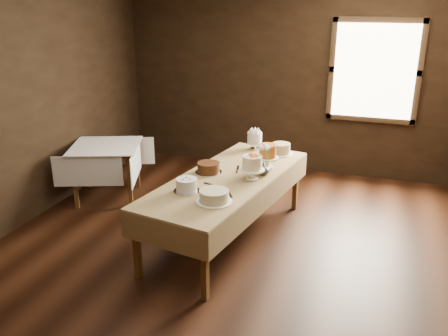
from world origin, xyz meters
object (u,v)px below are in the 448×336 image
Objects in this scene: cake_caramel at (267,158)px; cake_server_b at (230,195)px; display_table at (227,182)px; cake_server_d at (263,173)px; cake_chocolate at (209,168)px; cake_server_a at (217,186)px; cake_meringue at (255,141)px; flower_vase at (263,169)px; cake_server_e at (189,180)px; side_table at (106,152)px; cake_swirl at (187,186)px; cake_speckled at (281,149)px; cake_server_c at (238,168)px; cake_flowers at (252,169)px; cake_cream at (214,197)px.

cake_caramel reaches higher than cake_server_b.
cake_server_d is (0.34, 0.25, 0.06)m from display_table.
cake_server_a is (0.23, -0.35, -0.05)m from cake_chocolate.
display_table is 0.51m from cake_server_b.
cake_meringue is 0.93m from flower_vase.
cake_server_a and cake_server_e have the same top height.
side_table is 1.99m from cake_swirl.
side_table is at bearing -170.95° from cake_speckled.
cake_speckled is at bearing -13.64° from cake_meringue.
cake_server_b is (0.20, -0.17, 0.00)m from cake_server_a.
cake_server_c is (0.01, -0.74, -0.10)m from cake_meringue.
flower_vase is (0.33, -0.12, 0.06)m from cake_server_c.
cake_speckled is at bearing 9.05° from side_table.
cake_server_a is 1.75× the size of flower_vase.
cake_flowers is at bearing -15.06° from side_table.
cake_server_a is (-0.03, -1.34, -0.10)m from cake_meringue.
display_table is at bearing -177.22° from cake_flowers.
cake_meringue is 1.73× the size of flower_vase.
display_table is at bearing -152.01° from flower_vase.
cake_server_d reaches higher than side_table.
cake_swirl is 0.45m from cake_server_b.
cake_server_a is 1.00× the size of cake_server_b.
cake_cream is at bearing -23.96° from cake_swirl.
side_table is 4.70× the size of cake_server_c.
cake_chocolate is 0.61m from flower_vase.
cake_flowers is 1.15× the size of cake_server_e.
cake_swirl is at bearing -122.60° from cake_caramel.
cake_server_c is 1.00× the size of cake_server_d.
side_table is at bearing 169.05° from cake_server_a.
cake_flowers is 0.20m from flower_vase.
cake_server_a reaches higher than side_table.
cake_server_b is at bearing -83.69° from cake_meringue.
cake_flowers is 0.93× the size of cake_swirl.
cake_meringue is at bearing 75.52° from cake_chocolate.
cake_speckled is 1.40m from cake_server_e.
cake_swirl is (-0.64, -1.48, 0.00)m from cake_speckled.
flower_vase reaches higher than cake_cream.
cake_swirl reaches higher than cake_cream.
cake_chocolate is 0.32m from cake_server_e.
cake_server_a is 1.00× the size of cake_server_c.
cake_server_a is at bearing 163.22° from cake_server_c.
cake_speckled reaches higher than cake_server_c.
cake_speckled reaches higher than cake_server_b.
cake_caramel reaches higher than display_table.
cake_server_c is (0.26, 0.25, -0.05)m from cake_chocolate.
cake_swirl is 2.18× the size of flower_vase.
cake_meringue is (1.92, 0.45, 0.20)m from side_table.
cake_server_a is at bearing -92.70° from display_table.
cake_meringue is at bearing 156.01° from cake_server_b.
side_table is 1.98m from cake_meringue.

